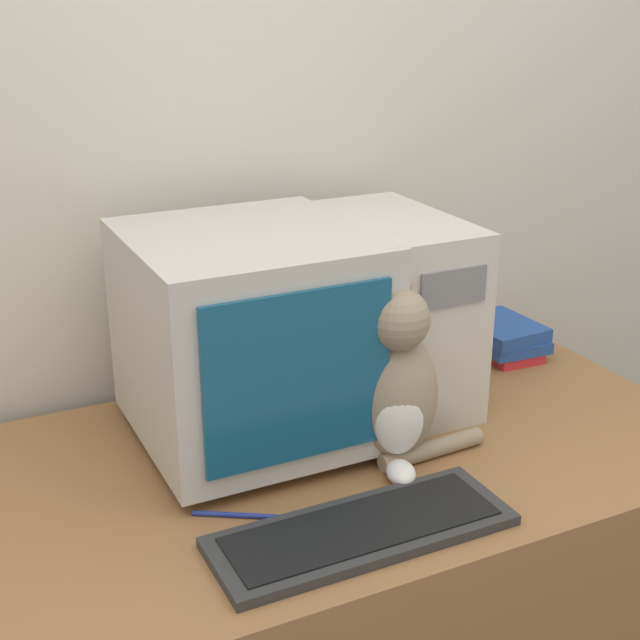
% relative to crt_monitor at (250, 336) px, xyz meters
% --- Properties ---
extents(wall_back, '(7.00, 0.05, 2.50)m').
position_rel_crt_monitor_xyz_m(wall_back, '(0.05, 0.34, 0.26)').
color(wall_back, beige).
rests_on(wall_back, ground_plane).
extents(desk, '(1.61, 0.80, 0.78)m').
position_rel_crt_monitor_xyz_m(desk, '(0.05, -0.12, -0.60)').
color(desk, olive).
rests_on(desk, ground_plane).
extents(crt_monitor, '(0.43, 0.45, 0.41)m').
position_rel_crt_monitor_xyz_m(crt_monitor, '(0.00, 0.00, 0.00)').
color(crt_monitor, '#BCB7AD').
rests_on(crt_monitor, desk).
extents(computer_tower, '(0.20, 0.41, 0.39)m').
position_rel_crt_monitor_xyz_m(computer_tower, '(0.35, 0.05, -0.02)').
color(computer_tower, beige).
rests_on(computer_tower, desk).
extents(keyboard, '(0.50, 0.18, 0.02)m').
position_rel_crt_monitor_xyz_m(keyboard, '(0.03, -0.39, -0.20)').
color(keyboard, '#2D2D2D').
rests_on(keyboard, desk).
extents(cat, '(0.28, 0.24, 0.35)m').
position_rel_crt_monitor_xyz_m(cat, '(0.20, -0.19, -0.06)').
color(cat, gray).
rests_on(cat, desk).
extents(book_stack, '(0.17, 0.21, 0.08)m').
position_rel_crt_monitor_xyz_m(book_stack, '(0.69, 0.13, -0.17)').
color(book_stack, red).
rests_on(book_stack, desk).
extents(pen, '(0.13, 0.09, 0.01)m').
position_rel_crt_monitor_xyz_m(pen, '(-0.13, -0.25, -0.21)').
color(pen, navy).
rests_on(pen, desk).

